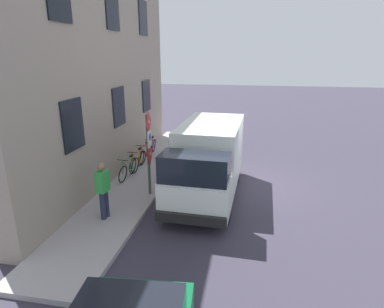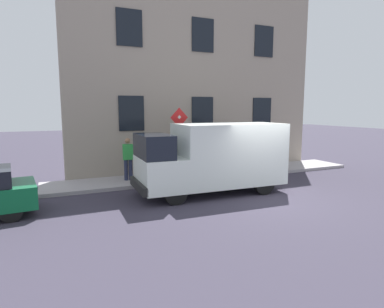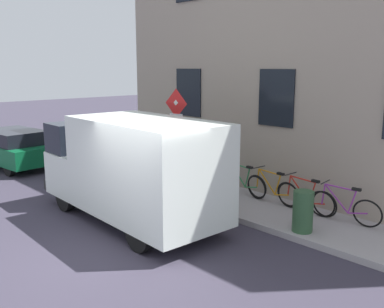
% 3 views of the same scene
% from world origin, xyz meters
% --- Properties ---
extents(ground_plane, '(80.00, 80.00, 0.00)m').
position_xyz_m(ground_plane, '(0.00, 0.00, 0.00)').
color(ground_plane, '#35313F').
extents(sidewalk_slab, '(2.05, 14.37, 0.14)m').
position_xyz_m(sidewalk_slab, '(3.92, 0.00, 0.07)').
color(sidewalk_slab, '#A19A9D').
rests_on(sidewalk_slab, ground_plane).
extents(building_facade, '(0.75, 12.37, 8.84)m').
position_xyz_m(building_facade, '(5.29, 0.00, 4.42)').
color(building_facade, gray).
rests_on(building_facade, ground_plane).
extents(sign_post_stacked, '(0.17, 0.56, 2.81)m').
position_xyz_m(sign_post_stacked, '(3.10, 1.92, 1.92)').
color(sign_post_stacked, '#474C47').
rests_on(sign_post_stacked, sidewalk_slab).
extents(delivery_van, '(2.19, 5.40, 2.50)m').
position_xyz_m(delivery_van, '(1.20, 1.36, 1.33)').
color(delivery_van, white).
rests_on(delivery_van, ground_plane).
extents(parked_hatchback, '(2.11, 4.14, 1.38)m').
position_xyz_m(parked_hatchback, '(1.36, 9.10, 0.73)').
color(parked_hatchback, '#0D5830').
rests_on(parked_hatchback, ground_plane).
extents(bicycle_purple, '(0.46, 1.71, 0.89)m').
position_xyz_m(bicycle_purple, '(4.39, -2.35, 0.51)').
color(bicycle_purple, black).
rests_on(bicycle_purple, sidewalk_slab).
extents(bicycle_red, '(0.46, 1.71, 0.89)m').
position_xyz_m(bicycle_red, '(4.40, -1.35, 0.51)').
color(bicycle_red, black).
rests_on(bicycle_red, sidewalk_slab).
extents(bicycle_orange, '(0.46, 1.71, 0.89)m').
position_xyz_m(bicycle_orange, '(4.40, -0.36, 0.51)').
color(bicycle_orange, black).
rests_on(bicycle_orange, sidewalk_slab).
extents(bicycle_green, '(0.46, 1.71, 0.89)m').
position_xyz_m(bicycle_green, '(4.40, 0.64, 0.51)').
color(bicycle_green, black).
rests_on(bicycle_green, sidewalk_slab).
extents(pedestrian, '(0.31, 0.43, 1.72)m').
position_xyz_m(pedestrian, '(3.93, 3.83, 1.07)').
color(pedestrian, '#262B47').
rests_on(pedestrian, sidewalk_slab).
extents(litter_bin, '(0.44, 0.44, 0.90)m').
position_xyz_m(litter_bin, '(3.25, -2.00, 0.59)').
color(litter_bin, '#2D5133').
rests_on(litter_bin, sidewalk_slab).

